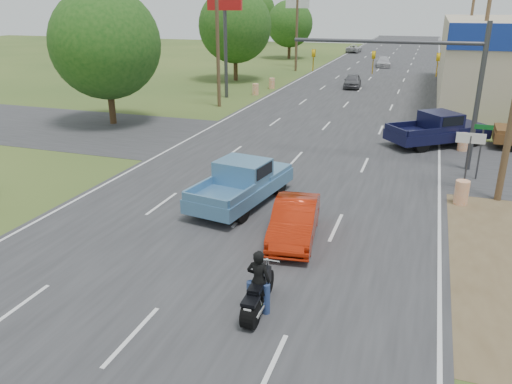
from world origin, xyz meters
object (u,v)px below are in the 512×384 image
at_px(distant_car_grey, 353,81).
at_px(distant_car_white, 354,49).
at_px(motorcycle, 258,296).
at_px(red_convertible, 295,221).
at_px(navy_pickup, 440,129).
at_px(rider, 258,284).
at_px(distant_car_silver, 383,62).
at_px(blue_pickup, 243,181).

bearing_deg(distant_car_grey, distant_car_white, 92.74).
xyz_separation_m(motorcycle, distant_car_grey, (-3.50, 39.00, 0.14)).
bearing_deg(distant_car_white, red_convertible, 98.41).
xyz_separation_m(motorcycle, navy_pickup, (4.49, 19.38, 0.45)).
xyz_separation_m(navy_pickup, distant_car_white, (-13.60, 57.75, -0.34)).
bearing_deg(rider, distant_car_silver, -89.02).
height_order(red_convertible, blue_pickup, blue_pickup).
height_order(distant_car_grey, distant_car_white, distant_car_grey).
height_order(motorcycle, distant_car_silver, distant_car_silver).
xyz_separation_m(rider, distant_car_silver, (-2.40, 57.78, -0.24)).
relative_size(distant_car_grey, distant_car_silver, 0.92).
bearing_deg(rider, distant_car_grey, -86.27).
distance_m(motorcycle, blue_pickup, 7.93).
relative_size(red_convertible, blue_pickup, 0.72).
bearing_deg(motorcycle, navy_pickup, 75.55).
height_order(motorcycle, distant_car_grey, distant_car_grey).
relative_size(navy_pickup, distant_car_grey, 1.51).
bearing_deg(navy_pickup, red_convertible, -56.48).
distance_m(rider, distant_car_silver, 57.83).
relative_size(blue_pickup, distant_car_silver, 1.35).
bearing_deg(blue_pickup, motorcycle, -57.97).
bearing_deg(distant_car_white, rider, 98.17).
height_order(navy_pickup, distant_car_white, navy_pickup).
bearing_deg(navy_pickup, motorcycle, -51.70).
bearing_deg(red_convertible, motorcycle, -94.75).
height_order(red_convertible, motorcycle, red_convertible).
bearing_deg(navy_pickup, distant_car_white, 154.60).
xyz_separation_m(navy_pickup, distant_car_grey, (-7.99, 19.62, -0.30)).
xyz_separation_m(navy_pickup, distant_car_silver, (-6.89, 38.47, -0.35)).
distance_m(blue_pickup, distant_car_white, 70.10).
bearing_deg(rider, red_convertible, -88.43).
height_order(navy_pickup, distant_car_silver, navy_pickup).
distance_m(motorcycle, navy_pickup, 19.90).
xyz_separation_m(motorcycle, blue_pickup, (-3.10, 7.29, 0.40)).
distance_m(navy_pickup, distant_car_silver, 39.08).
relative_size(red_convertible, distant_car_grey, 1.05).
bearing_deg(distant_car_grey, motorcycle, -90.51).
xyz_separation_m(motorcycle, distant_car_white, (-9.11, 77.13, 0.11)).
xyz_separation_m(rider, distant_car_grey, (-3.50, 38.93, -0.19)).
distance_m(motorcycle, distant_car_silver, 57.90).
xyz_separation_m(rider, distant_car_white, (-9.11, 77.06, -0.23)).
height_order(motorcycle, blue_pickup, blue_pickup).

